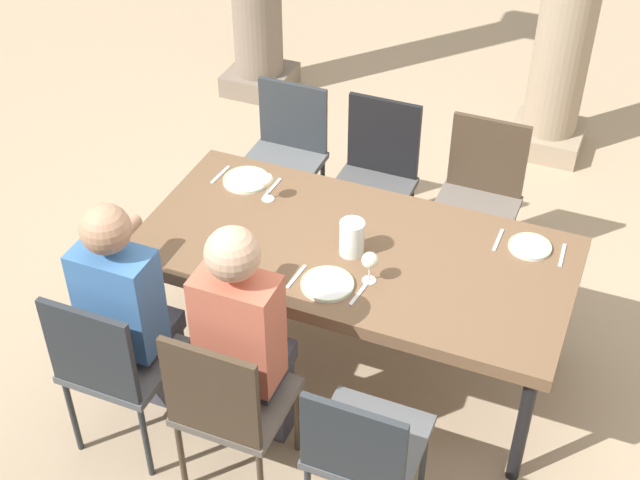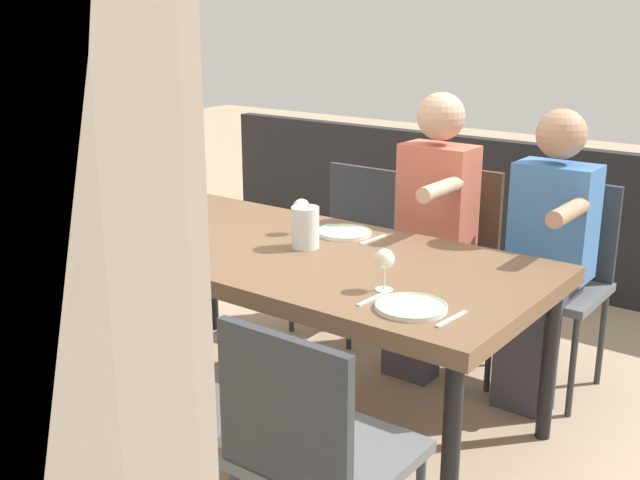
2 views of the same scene
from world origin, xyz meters
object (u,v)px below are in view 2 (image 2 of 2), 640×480
object	(u,v)px
diner_woman_green	(547,250)
diner_man_white	(431,225)
plate_0	(411,307)
plate_2	(120,233)
chair_mid_north	(171,395)
chair_west_north	(313,448)
water_pitcher	(306,230)
chair_west_south	(559,271)
plate_1	(344,232)
chair_east_south	(349,235)
chair_mid_south	(449,252)
wine_glass_1	(301,208)
chair_east_north	(56,342)
wine_glass_0	(385,260)
dining_table	(299,263)

from	to	relation	value
diner_woman_green	diner_man_white	size ratio (longest dim) A/B	0.97
plate_0	plate_2	distance (m)	1.46
chair_mid_north	plate_0	distance (m)	0.82
diner_man_white	plate_0	bearing A→B (deg)	115.90
chair_west_north	water_pitcher	size ratio (longest dim) A/B	5.27
chair_west_north	diner_man_white	distance (m)	1.73
chair_west_south	plate_1	bearing A→B (deg)	39.52
diner_man_white	water_pitcher	size ratio (longest dim) A/B	7.65
plate_1	chair_east_south	bearing A→B (deg)	-56.90
diner_woman_green	chair_west_north	bearing A→B (deg)	89.90
diner_woman_green	plate_0	distance (m)	1.03
chair_mid_south	wine_glass_1	world-z (taller)	chair_mid_south
chair_mid_south	diner_man_white	xyz separation A→B (m)	(-0.00, 0.21, 0.19)
plate_1	wine_glass_1	world-z (taller)	wine_glass_1
chair_east_north	water_pitcher	size ratio (longest dim) A/B	5.40
diner_woman_green	diner_man_white	distance (m)	0.56
plate_2	chair_mid_south	bearing A→B (deg)	-128.37
water_pitcher	wine_glass_1	bearing A→B (deg)	-46.96
chair_west_north	wine_glass_0	distance (m)	0.81
water_pitcher	diner_woman_green	bearing A→B (deg)	-138.04
dining_table	diner_woman_green	bearing A→B (deg)	-136.55
chair_mid_south	chair_east_north	distance (m)	1.93
chair_mid_south	water_pitcher	xyz separation A→B (m)	(0.21, 0.88, 0.28)
plate_1	plate_2	xyz separation A→B (m)	(0.77, 0.60, 0.00)
dining_table	chair_mid_north	xyz separation A→B (m)	(-0.21, 0.92, -0.15)
wine_glass_1	plate_2	world-z (taller)	wine_glass_1
wine_glass_0	wine_glass_1	distance (m)	0.78
plate_2	water_pitcher	world-z (taller)	water_pitcher
wine_glass_0	water_pitcher	bearing A→B (deg)	-23.85
diner_woman_green	wine_glass_0	world-z (taller)	diner_woman_green
chair_west_north	chair_west_south	bearing A→B (deg)	-90.00
wine_glass_1	plate_2	bearing A→B (deg)	39.32
wine_glass_1	water_pitcher	size ratio (longest dim) A/B	0.90
plate_0	diner_man_white	bearing A→B (deg)	-64.10
dining_table	diner_man_white	distance (m)	0.75
plate_2	chair_east_north	bearing A→B (deg)	121.67
dining_table	plate_1	xyz separation A→B (m)	(-0.02, -0.30, 0.07)
chair_east_south	water_pitcher	distance (m)	1.00
dining_table	chair_west_north	xyz separation A→B (m)	(-0.77, 0.91, -0.14)
wine_glass_0	wine_glass_1	xyz separation A→B (m)	(0.68, -0.39, 0.00)
chair_west_south	plate_2	distance (m)	1.96
diner_man_white	wine_glass_1	bearing A→B (deg)	55.26
dining_table	plate_2	xyz separation A→B (m)	(0.76, 0.31, 0.07)
plate_2	chair_west_south	bearing A→B (deg)	-141.29
wine_glass_1	water_pitcher	xyz separation A→B (m)	(-0.15, 0.16, -0.04)
chair_west_north	water_pitcher	world-z (taller)	chair_west_north
chair_mid_north	diner_man_white	distance (m)	1.64
chair_west_north	wine_glass_0	world-z (taller)	chair_west_north
wine_glass_1	plate_2	xyz separation A→B (m)	(0.61, 0.50, -0.10)
chair_east_north	plate_2	xyz separation A→B (m)	(0.38, -0.61, 0.20)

